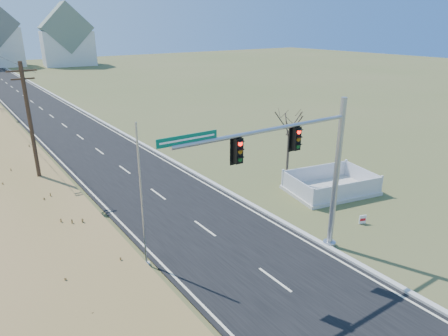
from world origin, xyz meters
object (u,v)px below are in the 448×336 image
flagpole (143,212)px  bare_tree (290,121)px  open_sign (363,219)px  fence_enclosure (330,188)px  traffic_signal_mast (310,168)px

flagpole → bare_tree: flagpole is taller
open_sign → bare_tree: (0.66, 7.17, 4.45)m
fence_enclosure → bare_tree: 5.51m
traffic_signal_mast → bare_tree: (6.08, 7.62, -0.08)m
traffic_signal_mast → open_sign: size_ratio=18.35×
fence_enclosure → open_sign: size_ratio=12.05×
flagpole → bare_tree: 13.60m
fence_enclosure → open_sign: (-2.21, -4.35, 0.02)m
traffic_signal_mast → open_sign: 7.08m
fence_enclosure → open_sign: fence_enclosure is taller
fence_enclosure → flagpole: flagpole is taller
traffic_signal_mast → fence_enclosure: size_ratio=1.52×
fence_enclosure → flagpole: 14.77m
fence_enclosure → open_sign: 4.88m
flagpole → open_sign: bearing=-15.8°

